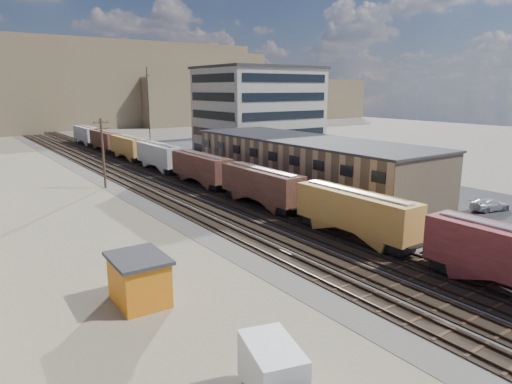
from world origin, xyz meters
TOP-DOWN VIEW (x-y plane):
  - ground at (0.00, 0.00)m, footprint 300.00×300.00m
  - ballast_bed at (0.00, 50.00)m, footprint 18.00×200.00m
  - dirt_yard at (-20.00, 40.00)m, footprint 24.00×180.00m
  - asphalt_lot at (22.00, 35.00)m, footprint 26.00×120.00m
  - rail_tracks at (-0.55, 50.00)m, footprint 11.40×200.00m
  - freight_train at (3.80, 43.29)m, footprint 3.00×119.74m
  - warehouse at (14.98, 25.00)m, footprint 12.40×40.40m
  - office_tower at (27.95, 54.95)m, footprint 22.60×18.60m
  - utility_pole_north at (-8.50, 42.00)m, footprint 2.20×0.32m
  - radio_mast at (6.00, 60.00)m, footprint 1.20×0.16m
  - hills_north at (0.17, 167.92)m, footprint 265.00×80.00m
  - box_truck at (-16.96, -9.51)m, footprint 3.47×5.92m
  - maintenance_shed at (-17.91, 4.38)m, footprint 3.60×4.60m
  - parked_car_silver at (24.55, 3.19)m, footprint 5.37×3.22m
  - parked_car_blue at (26.63, 54.53)m, footprint 4.71×5.59m
  - parked_car_far at (33.87, 55.88)m, footprint 3.84×5.37m

SIDE VIEW (x-z plane):
  - ground at x=0.00m, z-range 0.00..0.00m
  - dirt_yard at x=-20.00m, z-range 0.00..0.03m
  - asphalt_lot at x=22.00m, z-range 0.00..0.04m
  - ballast_bed at x=0.00m, z-range 0.00..0.06m
  - rail_tracks at x=-0.55m, z-range -0.01..0.23m
  - parked_car_blue at x=26.63m, z-range 0.00..1.42m
  - parked_car_silver at x=24.55m, z-range 0.00..1.46m
  - parked_car_far at x=33.87m, z-range 0.00..1.70m
  - box_truck at x=-16.96m, z-range 0.03..3.00m
  - maintenance_shed at x=-17.91m, z-range 0.04..3.34m
  - freight_train at x=3.80m, z-range 0.56..5.02m
  - warehouse at x=14.98m, z-range 0.03..7.28m
  - utility_pole_north at x=-8.50m, z-range 0.30..10.30m
  - radio_mast at x=6.00m, z-range 0.12..18.12m
  - office_tower at x=27.95m, z-range 0.04..18.49m
  - hills_north at x=0.17m, z-range -1.90..30.10m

